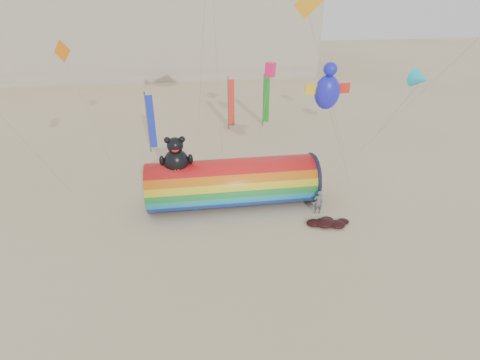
{
  "coord_description": "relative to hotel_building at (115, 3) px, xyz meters",
  "views": [
    {
      "loc": [
        -2.35,
        -18.06,
        12.71
      ],
      "look_at": [
        0.5,
        1.5,
        2.4
      ],
      "focal_mm": 28.0,
      "sensor_mm": 36.0,
      "label": 1
    }
  ],
  "objects": [
    {
      "name": "fabric_bundle",
      "position": [
        17.48,
        -46.42,
        -10.14
      ],
      "size": [
        2.62,
        1.35,
        0.41
      ],
      "color": "black",
      "rests_on": "ground"
    },
    {
      "name": "ground",
      "position": [
        12.0,
        -45.95,
        -10.31
      ],
      "size": [
        160.0,
        160.0,
        0.0
      ],
      "primitive_type": "plane",
      "color": "#CCB58C",
      "rests_on": "ground"
    },
    {
      "name": "kite_handler",
      "position": [
        17.31,
        -45.04,
        -9.53
      ],
      "size": [
        0.59,
        0.4,
        1.57
      ],
      "primitive_type": "imported",
      "rotation": [
        0.0,
        0.0,
        3.1
      ],
      "color": "#595C61",
      "rests_on": "ground"
    },
    {
      "name": "festival_banners",
      "position": [
        12.62,
        -30.27,
        -7.67
      ],
      "size": [
        11.48,
        5.35,
        5.2
      ],
      "color": "#59595E",
      "rests_on": "ground"
    },
    {
      "name": "windsock_assembly",
      "position": [
        12.18,
        -43.17,
        -8.67
      ],
      "size": [
        10.73,
        3.27,
        4.95
      ],
      "color": "red",
      "rests_on": "ground"
    },
    {
      "name": "hotel_building",
      "position": [
        0.0,
        0.0,
        0.0
      ],
      "size": [
        60.4,
        15.4,
        20.6
      ],
      "color": "#B7AD99",
      "rests_on": "ground"
    }
  ]
}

